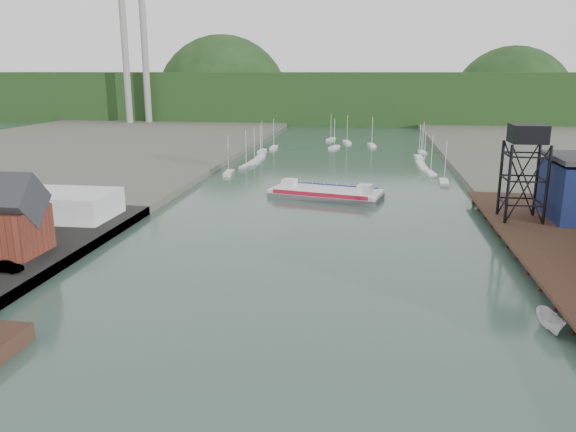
# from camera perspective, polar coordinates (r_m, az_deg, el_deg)

# --- Properties ---
(ground) EXTENTS (600.00, 600.00, 0.00)m
(ground) POSITION_cam_1_polar(r_m,az_deg,el_deg) (48.38, -4.38, -18.92)
(ground) COLOR #324E43
(ground) RESTS_ON ground
(east_pier) EXTENTS (14.00, 70.00, 2.45)m
(east_pier) POSITION_cam_1_polar(r_m,az_deg,el_deg) (92.15, 25.48, -2.51)
(east_pier) COLOR black
(east_pier) RESTS_ON ground
(white_shed) EXTENTS (18.00, 12.00, 4.50)m
(white_shed) POSITION_cam_1_polar(r_m,az_deg,el_deg) (106.47, -21.97, 1.09)
(white_shed) COLOR silver
(white_shed) RESTS_ON west_quay
(lift_tower) EXTENTS (6.50, 6.50, 16.00)m
(lift_tower) POSITION_cam_1_polar(r_m,az_deg,el_deg) (101.27, 23.15, 7.13)
(lift_tower) COLOR black
(lift_tower) RESTS_ON east_pier
(marina_sailboats) EXTENTS (57.71, 92.65, 0.90)m
(marina_sailboats) POSITION_cam_1_polar(r_m,az_deg,el_deg) (179.96, 5.30, 6.05)
(marina_sailboats) COLOR silver
(marina_sailboats) RESTS_ON ground
(smokestacks) EXTENTS (11.20, 8.20, 60.00)m
(smokestacks) POSITION_cam_1_polar(r_m,az_deg,el_deg) (295.28, -15.20, 14.68)
(smokestacks) COLOR gray
(smokestacks) RESTS_ON ground
(distant_hills) EXTENTS (500.00, 120.00, 80.00)m
(distant_hills) POSITION_cam_1_polar(r_m,az_deg,el_deg) (341.33, 6.18, 11.70)
(distant_hills) COLOR #193116
(distant_hills) RESTS_ON ground
(chain_ferry) EXTENTS (25.29, 14.70, 3.42)m
(chain_ferry) POSITION_cam_1_polar(r_m,az_deg,el_deg) (122.24, 3.88, 2.37)
(chain_ferry) COLOR #535356
(chain_ferry) RESTS_ON ground
(motorboat) EXTENTS (2.46, 5.43, 2.04)m
(motorboat) POSITION_cam_1_polar(r_m,az_deg,el_deg) (66.13, 25.11, -9.73)
(motorboat) COLOR silver
(motorboat) RESTS_ON ground
(car_west_b) EXTENTS (4.12, 1.46, 1.35)m
(car_west_b) POSITION_cam_1_polar(r_m,az_deg,el_deg) (80.74, -26.70, -4.65)
(car_west_b) COLOR #999999
(car_west_b) RESTS_ON west_quay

